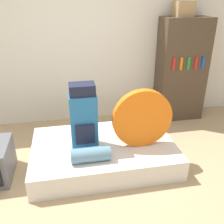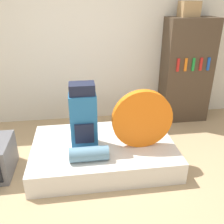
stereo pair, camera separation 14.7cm
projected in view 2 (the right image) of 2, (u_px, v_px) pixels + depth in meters
name	position (u px, v px, depth m)	size (l,w,h in m)	color
ground_plane	(98.00, 187.00, 2.97)	(16.00, 16.00, 0.00)	tan
wall_back	(86.00, 46.00, 4.17)	(8.00, 0.05, 2.60)	silver
bed	(103.00, 152.00, 3.39)	(1.87, 1.22, 0.28)	silver
backpack	(83.00, 117.00, 3.10)	(0.33, 0.27, 0.85)	#23669E
tent_bag	(142.00, 119.00, 3.11)	(0.77, 0.09, 0.77)	orange
sleeping_roll	(89.00, 154.00, 2.95)	(0.47, 0.18, 0.18)	#5B849E
bookshelf	(186.00, 71.00, 4.32)	(0.81, 0.46, 1.76)	#473828
cardboard_box	(189.00, 9.00, 3.92)	(0.29, 0.26, 0.23)	#A88456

